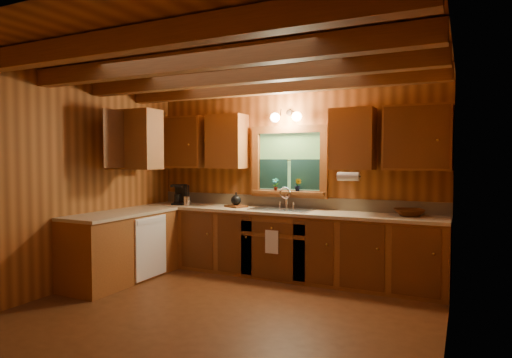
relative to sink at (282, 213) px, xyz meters
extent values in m
plane|color=#552D14|center=(0.00, -1.60, -0.86)|extent=(4.20, 4.20, 0.00)
plane|color=brown|center=(0.00, -1.60, 1.74)|extent=(4.20, 4.20, 0.00)
plane|color=brown|center=(0.00, 0.30, 0.44)|extent=(4.20, 0.00, 4.20)
plane|color=brown|center=(0.00, -3.50, 0.44)|extent=(4.20, 0.00, 4.20)
plane|color=brown|center=(-2.10, -1.60, 0.44)|extent=(0.00, 3.80, 3.80)
plane|color=brown|center=(2.10, -1.60, 0.44)|extent=(0.00, 3.80, 3.80)
cube|color=brown|center=(0.00, -2.80, 1.63)|extent=(4.20, 0.14, 0.18)
cube|color=brown|center=(0.00, -2.00, 1.63)|extent=(4.20, 0.14, 0.18)
cube|color=brown|center=(0.00, -1.20, 1.63)|extent=(4.20, 0.14, 0.18)
cube|color=brown|center=(0.00, -0.40, 1.63)|extent=(4.20, 0.14, 0.18)
cube|color=brown|center=(0.00, -0.01, -0.43)|extent=(4.20, 0.62, 0.86)
cube|color=brown|center=(-1.79, -1.12, -0.43)|extent=(0.62, 1.60, 0.86)
cube|color=tan|center=(0.00, -0.01, 0.02)|extent=(4.20, 0.66, 0.04)
cube|color=tan|center=(-1.78, -1.12, 0.02)|extent=(0.64, 1.60, 0.04)
cube|color=tan|center=(0.00, 0.28, 0.12)|extent=(4.20, 0.02, 0.16)
cube|color=white|center=(-1.47, -0.92, -0.43)|extent=(0.02, 0.60, 0.80)
cube|color=brown|center=(-1.70, 0.13, 0.98)|extent=(0.78, 0.34, 0.78)
cube|color=brown|center=(-0.92, 0.13, 0.98)|extent=(0.55, 0.34, 0.78)
cube|color=brown|center=(0.92, 0.13, 0.98)|extent=(0.55, 0.34, 0.78)
cube|color=brown|center=(1.70, 0.13, 0.98)|extent=(0.78, 0.34, 0.78)
cube|color=brown|center=(-1.93, -0.92, 0.98)|extent=(0.34, 1.10, 0.78)
cube|color=brown|center=(0.00, 0.26, 1.14)|extent=(1.12, 0.08, 0.10)
cube|color=brown|center=(0.00, 0.26, 0.24)|extent=(1.12, 0.08, 0.10)
cube|color=brown|center=(-0.51, 0.26, 0.69)|extent=(0.10, 0.08, 0.80)
cube|color=brown|center=(0.51, 0.26, 0.69)|extent=(0.10, 0.08, 0.80)
cube|color=#447330|center=(0.00, 0.29, 0.69)|extent=(0.92, 0.01, 0.80)
cube|color=#0F2C2A|center=(-0.24, 0.27, 0.52)|extent=(0.42, 0.02, 0.42)
cube|color=#0F2C2A|center=(0.24, 0.27, 0.52)|extent=(0.42, 0.02, 0.42)
cylinder|color=black|center=(0.00, 0.27, 0.71)|extent=(0.92, 0.01, 0.01)
cube|color=brown|center=(0.00, 0.22, 0.26)|extent=(1.06, 0.14, 0.04)
cylinder|color=black|center=(0.00, 0.26, 1.37)|extent=(0.08, 0.03, 0.08)
cylinder|color=black|center=(-0.10, 0.20, 1.37)|extent=(0.09, 0.17, 0.08)
cylinder|color=black|center=(0.10, 0.20, 1.37)|extent=(0.09, 0.17, 0.08)
sphere|color=#FFE0A5|center=(-0.16, 0.14, 1.30)|extent=(0.13, 0.13, 0.13)
sphere|color=#FFE0A5|center=(0.16, 0.14, 1.30)|extent=(0.13, 0.13, 0.13)
cylinder|color=white|center=(0.92, -0.07, 0.51)|extent=(0.27, 0.11, 0.11)
cube|color=white|center=(0.00, -0.34, -0.34)|extent=(0.18, 0.01, 0.30)
cube|color=silver|center=(0.00, 0.00, 0.05)|extent=(0.82, 0.48, 0.02)
cube|color=#262628|center=(-0.19, 0.00, -0.02)|extent=(0.34, 0.40, 0.14)
cube|color=#262628|center=(0.19, 0.00, -0.02)|extent=(0.34, 0.40, 0.14)
cylinder|color=silver|center=(0.00, 0.18, 0.15)|extent=(0.04, 0.04, 0.22)
torus|color=silver|center=(0.00, 0.12, 0.26)|extent=(0.16, 0.02, 0.16)
cube|color=black|center=(-1.66, -0.05, 0.06)|extent=(0.17, 0.21, 0.03)
cube|color=black|center=(-1.66, 0.01, 0.21)|extent=(0.17, 0.08, 0.29)
cube|color=black|center=(-1.66, -0.07, 0.33)|extent=(0.17, 0.19, 0.04)
cylinder|color=black|center=(-1.66, -0.08, 0.14)|extent=(0.10, 0.10, 0.12)
cylinder|color=silver|center=(-1.48, -0.08, 0.11)|extent=(0.11, 0.11, 0.13)
cylinder|color=black|center=(-1.50, -0.09, 0.25)|extent=(0.03, 0.03, 0.20)
cylinder|color=black|center=(-1.48, -0.08, 0.25)|extent=(0.01, 0.01, 0.20)
cylinder|color=black|center=(-1.47, -0.07, 0.25)|extent=(0.03, 0.03, 0.20)
cylinder|color=black|center=(-1.46, -0.07, 0.25)|extent=(0.04, 0.05, 0.19)
cube|color=#5A2E13|center=(-0.72, 0.02, 0.06)|extent=(0.35, 0.31, 0.03)
sphere|color=black|center=(-0.72, 0.02, 0.14)|extent=(0.15, 0.15, 0.15)
cylinder|color=black|center=(-0.72, 0.02, 0.24)|extent=(0.02, 0.02, 0.04)
imported|color=#48230C|center=(1.63, 0.06, 0.09)|extent=(0.45, 0.45, 0.09)
imported|color=#5A2E13|center=(-0.18, 0.21, 0.37)|extent=(0.10, 0.08, 0.18)
imported|color=#5A2E13|center=(0.15, 0.21, 0.37)|extent=(0.11, 0.10, 0.18)
camera|label=1|loc=(2.22, -5.41, 0.73)|focal=30.49mm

